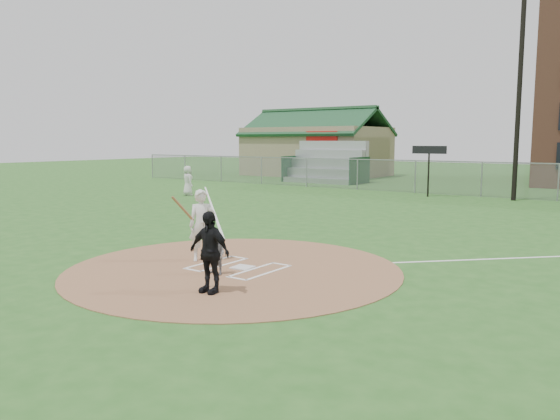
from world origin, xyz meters
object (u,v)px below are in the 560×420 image
Objects in this scene: home_plate at (243,267)px; umpire at (209,252)px; batter_at_plate at (202,225)px; ondeck_player at (188,181)px; catcher at (216,254)px.

home_plate is 0.28× the size of umpire.
umpire is 0.91× the size of batter_at_plate.
umpire is 1.00× the size of ondeck_player.
catcher is 0.58× the size of ondeck_player.
home_plate is 2.44m from umpire.
catcher is 1.58m from umpire.
ondeck_player is 17.98m from batter_at_plate.
batter_at_plate is (-2.28, 2.17, 0.09)m from umpire.
catcher is at bearing -94.66° from home_plate.
ondeck_player is at bearing 134.01° from umpire.
catcher is at bearing 124.51° from umpire.
umpire is at bearing 160.35° from ondeck_player.
catcher is 0.58× the size of umpire.
home_plate is 19.09m from ondeck_player.
batter_at_plate is at bearing 178.15° from home_plate.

